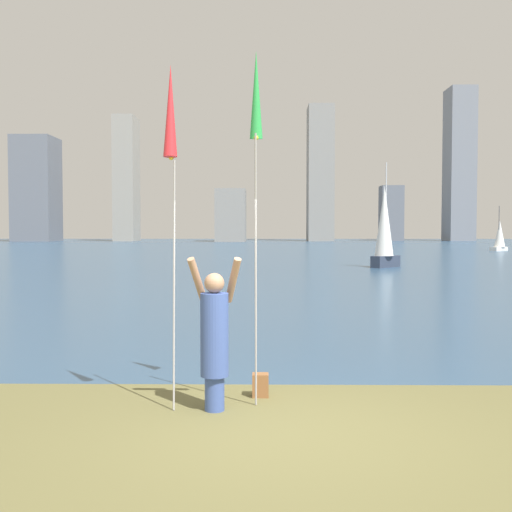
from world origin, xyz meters
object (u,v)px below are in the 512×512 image
Objects in this scene: sailboat_0 at (500,236)px; sailboat_2 at (385,228)px; bag at (260,385)px; person at (214,335)px; kite_flag_left at (171,122)px; kite_flag_right at (256,106)px.

sailboat_2 is (-15.71, -25.56, 0.81)m from sailboat_0.
bag is at bearing -113.12° from sailboat_0.
kite_flag_left is at bearing -153.95° from person.
person is 0.32× the size of sailboat_2.
sailboat_0 is at bearing 58.43° from sailboat_2.
person is at bearing -140.82° from kite_flag_right.
kite_flag_right is 1.02× the size of sailboat_0.
kite_flag_right is 3.51m from bag.
sailboat_2 is (6.66, 26.93, -1.47)m from kite_flag_right.
bag is 0.07× the size of sailboat_0.
sailboat_2 reaches higher than kite_flag_left.
person is 28.27m from sailboat_2.
kite_flag_right is at bearing -103.03° from bag.
sailboat_2 is at bearing 76.11° from bag.
sailboat_0 is (23.34, 53.01, -2.01)m from kite_flag_left.
kite_flag_right is 27.78m from sailboat_2.
bag is (1.02, 0.74, -3.23)m from kite_flag_left.
kite_flag_left is 3.47m from bag.
kite_flag_right reaches higher than kite_flag_left.
person is at bearing 13.81° from kite_flag_left.
sailboat_2 is at bearing 87.59° from person.
sailboat_0 reaches higher than bag.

